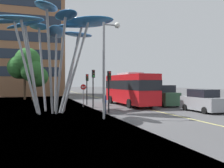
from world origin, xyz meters
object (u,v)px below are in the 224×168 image
(pedestrian, at_px, (104,103))
(leaf_sculpture, at_px, (56,30))
(traffic_light_kerb_far, at_px, (93,81))
(red_bus, at_px, (130,88))
(car_parked_near, at_px, (203,101))
(traffic_light_kerb_near, at_px, (109,83))
(car_parked_mid, at_px, (164,96))
(no_entry_sign, at_px, (83,92))
(traffic_light_island_mid, at_px, (87,83))
(street_lamp, at_px, (108,57))

(pedestrian, bearing_deg, leaf_sculpture, 150.85)
(traffic_light_kerb_far, bearing_deg, red_bus, 15.77)
(car_parked_near, bearing_deg, traffic_light_kerb_near, 168.24)
(car_parked_mid, xyz_separation_m, pedestrian, (-8.32, -4.42, -0.21))
(pedestrian, relative_size, no_entry_sign, 0.72)
(traffic_light_kerb_near, bearing_deg, red_bus, 53.14)
(pedestrian, bearing_deg, traffic_light_kerb_near, 35.29)
(traffic_light_island_mid, relative_size, street_lamp, 0.51)
(car_parked_mid, height_order, pedestrian, car_parked_mid)
(leaf_sculpture, relative_size, car_parked_mid, 2.65)
(traffic_light_kerb_near, height_order, car_parked_near, traffic_light_kerb_near)
(no_entry_sign, bearing_deg, car_parked_mid, -11.76)
(pedestrian, height_order, no_entry_sign, no_entry_sign)
(traffic_light_kerb_far, distance_m, traffic_light_island_mid, 3.36)
(car_parked_near, relative_size, car_parked_mid, 1.11)
(traffic_light_kerb_near, xyz_separation_m, traffic_light_island_mid, (-0.14, 7.93, -0.02))
(traffic_light_island_mid, relative_size, car_parked_mid, 0.92)
(pedestrian, bearing_deg, car_parked_near, -8.77)
(traffic_light_island_mid, bearing_deg, car_parked_mid, -26.08)
(street_lamp, height_order, pedestrian, street_lamp)
(traffic_light_kerb_far, relative_size, pedestrian, 2.23)
(traffic_light_kerb_near, distance_m, car_parked_mid, 8.92)
(leaf_sculpture, height_order, traffic_light_island_mid, leaf_sculpture)
(traffic_light_kerb_far, bearing_deg, traffic_light_island_mid, 88.33)
(car_parked_near, bearing_deg, car_parked_mid, 95.87)
(street_lamp, bearing_deg, no_entry_sign, 89.79)
(traffic_light_kerb_far, xyz_separation_m, pedestrian, (-0.28, -4.95, -1.97))
(traffic_light_island_mid, relative_size, pedestrian, 2.05)
(red_bus, xyz_separation_m, traffic_light_kerb_near, (-4.42, -5.90, 0.59))
(car_parked_near, height_order, street_lamp, street_lamp)
(red_bus, xyz_separation_m, traffic_light_kerb_far, (-4.67, -1.32, 0.80))
(traffic_light_kerb_near, xyz_separation_m, no_entry_sign, (-1.02, 5.88, -1.00))
(pedestrian, bearing_deg, no_entry_sign, 94.57)
(red_bus, height_order, no_entry_sign, red_bus)
(traffic_light_kerb_far, distance_m, car_parked_near, 10.87)
(traffic_light_island_mid, height_order, car_parked_mid, traffic_light_island_mid)
(pedestrian, bearing_deg, traffic_light_island_mid, 87.38)
(street_lamp, bearing_deg, traffic_light_kerb_far, 83.82)
(street_lamp, bearing_deg, traffic_light_island_mid, 85.20)
(traffic_light_kerb_near, relative_size, car_parked_mid, 0.93)
(traffic_light_island_mid, bearing_deg, leaf_sculpture, -124.09)
(traffic_light_kerb_near, bearing_deg, car_parked_mid, 27.43)
(red_bus, bearing_deg, leaf_sculpture, -154.63)
(traffic_light_kerb_near, height_order, traffic_light_island_mid, traffic_light_kerb_near)
(traffic_light_kerb_far, height_order, no_entry_sign, traffic_light_kerb_far)
(no_entry_sign, bearing_deg, red_bus, 0.21)
(traffic_light_island_mid, distance_m, no_entry_sign, 2.44)
(traffic_light_island_mid, xyz_separation_m, car_parked_near, (8.54, -9.68, -1.67))
(leaf_sculpture, bearing_deg, no_entry_sign, 51.34)
(car_parked_mid, bearing_deg, street_lamp, -141.74)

